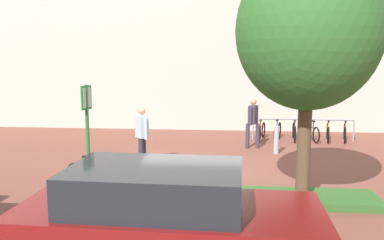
{
  "coord_description": "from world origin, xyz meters",
  "views": [
    {
      "loc": [
        0.86,
        -10.51,
        3.02
      ],
      "look_at": [
        -0.29,
        2.07,
        1.14
      ],
      "focal_mm": 38.19,
      "sensor_mm": 36.0,
      "label": 1
    }
  ],
  "objects_px": {
    "person_shirt_blue": "(142,133)",
    "bike_at_sign": "(93,179)",
    "bike_rack_cluster": "(303,131)",
    "car_maroon_wagon": "(166,221)",
    "tree_sidewalk": "(308,31)",
    "person_suited_navy": "(253,120)",
    "bollard_steel": "(276,140)",
    "parking_sign_post": "(87,124)"
  },
  "relations": [
    {
      "from": "person_shirt_blue",
      "to": "bike_at_sign",
      "type": "bearing_deg",
      "value": -104.31
    },
    {
      "from": "bike_rack_cluster",
      "to": "car_maroon_wagon",
      "type": "xyz_separation_m",
      "value": [
        -3.64,
        -9.97,
        0.41
      ]
    },
    {
      "from": "tree_sidewalk",
      "to": "bike_rack_cluster",
      "type": "height_order",
      "value": "tree_sidewalk"
    },
    {
      "from": "person_suited_navy",
      "to": "car_maroon_wagon",
      "type": "xyz_separation_m",
      "value": [
        -1.69,
        -8.43,
        -0.23
      ]
    },
    {
      "from": "bollard_steel",
      "to": "car_maroon_wagon",
      "type": "bearing_deg",
      "value": -107.46
    },
    {
      "from": "bike_at_sign",
      "to": "person_suited_navy",
      "type": "height_order",
      "value": "person_suited_navy"
    },
    {
      "from": "parking_sign_post",
      "to": "bike_at_sign",
      "type": "height_order",
      "value": "parking_sign_post"
    },
    {
      "from": "bollard_steel",
      "to": "car_maroon_wagon",
      "type": "distance_m",
      "value": 8.02
    },
    {
      "from": "tree_sidewalk",
      "to": "bike_rack_cluster",
      "type": "relative_size",
      "value": 1.37
    },
    {
      "from": "person_suited_navy",
      "to": "person_shirt_blue",
      "type": "distance_m",
      "value": 4.27
    },
    {
      "from": "tree_sidewalk",
      "to": "bollard_steel",
      "type": "relative_size",
      "value": 5.74
    },
    {
      "from": "person_suited_navy",
      "to": "bike_rack_cluster",
      "type": "bearing_deg",
      "value": 38.39
    },
    {
      "from": "tree_sidewalk",
      "to": "person_shirt_blue",
      "type": "bearing_deg",
      "value": 145.27
    },
    {
      "from": "tree_sidewalk",
      "to": "parking_sign_post",
      "type": "relative_size",
      "value": 2.08
    },
    {
      "from": "tree_sidewalk",
      "to": "person_suited_navy",
      "type": "bearing_deg",
      "value": 97.41
    },
    {
      "from": "tree_sidewalk",
      "to": "person_suited_navy",
      "type": "relative_size",
      "value": 3.0
    },
    {
      "from": "tree_sidewalk",
      "to": "bike_rack_cluster",
      "type": "xyz_separation_m",
      "value": [
        1.24,
        7.07,
        -3.22
      ]
    },
    {
      "from": "bollard_steel",
      "to": "person_shirt_blue",
      "type": "xyz_separation_m",
      "value": [
        -3.96,
        -2.0,
        0.53
      ]
    },
    {
      "from": "tree_sidewalk",
      "to": "person_shirt_blue",
      "type": "distance_m",
      "value": 5.47
    },
    {
      "from": "person_suited_navy",
      "to": "parking_sign_post",
      "type": "bearing_deg",
      "value": -126.16
    },
    {
      "from": "parking_sign_post",
      "to": "bike_rack_cluster",
      "type": "distance_m",
      "value": 9.12
    },
    {
      "from": "bike_at_sign",
      "to": "bike_rack_cluster",
      "type": "distance_m",
      "value": 8.89
    },
    {
      "from": "person_suited_navy",
      "to": "bike_at_sign",
      "type": "bearing_deg",
      "value": -126.68
    },
    {
      "from": "parking_sign_post",
      "to": "bike_at_sign",
      "type": "relative_size",
      "value": 1.58
    },
    {
      "from": "parking_sign_post",
      "to": "person_suited_navy",
      "type": "xyz_separation_m",
      "value": [
        3.9,
        5.33,
        -0.64
      ]
    },
    {
      "from": "bike_rack_cluster",
      "to": "person_suited_navy",
      "type": "bearing_deg",
      "value": -141.61
    },
    {
      "from": "bollard_steel",
      "to": "tree_sidewalk",
      "type": "bearing_deg",
      "value": -90.0
    },
    {
      "from": "tree_sidewalk",
      "to": "bike_at_sign",
      "type": "bearing_deg",
      "value": 175.68
    },
    {
      "from": "tree_sidewalk",
      "to": "parking_sign_post",
      "type": "height_order",
      "value": "tree_sidewalk"
    },
    {
      "from": "parking_sign_post",
      "to": "person_suited_navy",
      "type": "bearing_deg",
      "value": 53.84
    },
    {
      "from": "bike_at_sign",
      "to": "car_maroon_wagon",
      "type": "relative_size",
      "value": 0.36
    },
    {
      "from": "bike_rack_cluster",
      "to": "bollard_steel",
      "type": "height_order",
      "value": "bollard_steel"
    },
    {
      "from": "bike_rack_cluster",
      "to": "person_shirt_blue",
      "type": "relative_size",
      "value": 2.19
    },
    {
      "from": "bollard_steel",
      "to": "car_maroon_wagon",
      "type": "height_order",
      "value": "car_maroon_wagon"
    },
    {
      "from": "parking_sign_post",
      "to": "person_shirt_blue",
      "type": "height_order",
      "value": "parking_sign_post"
    },
    {
      "from": "parking_sign_post",
      "to": "bike_rack_cluster",
      "type": "xyz_separation_m",
      "value": [
        5.85,
        6.88,
        -1.28
      ]
    },
    {
      "from": "bike_at_sign",
      "to": "car_maroon_wagon",
      "type": "xyz_separation_m",
      "value": [
        2.17,
        -3.25,
        0.41
      ]
    },
    {
      "from": "parking_sign_post",
      "to": "person_shirt_blue",
      "type": "distance_m",
      "value": 2.71
    },
    {
      "from": "parking_sign_post",
      "to": "bollard_steel",
      "type": "distance_m",
      "value": 6.59
    },
    {
      "from": "bike_rack_cluster",
      "to": "car_maroon_wagon",
      "type": "relative_size",
      "value": 0.86
    },
    {
      "from": "bollard_steel",
      "to": "person_suited_navy",
      "type": "bearing_deg",
      "value": 132.63
    },
    {
      "from": "person_shirt_blue",
      "to": "car_maroon_wagon",
      "type": "bearing_deg",
      "value": -74.58
    }
  ]
}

